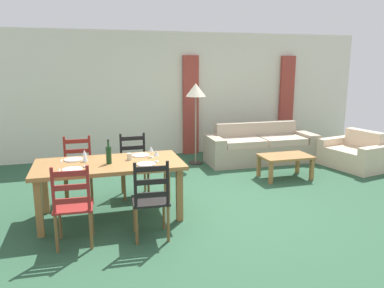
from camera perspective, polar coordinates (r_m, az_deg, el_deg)
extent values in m
cube|color=#2B5238|center=(5.53, 2.46, -9.33)|extent=(9.60, 9.60, 0.02)
cube|color=silver|center=(8.37, -4.70, 7.52)|extent=(9.60, 0.16, 2.70)
cube|color=#9E3C32|center=(8.41, -0.20, 5.87)|extent=(0.35, 0.08, 2.20)
cube|color=#9E3C32|center=(9.35, 14.18, 6.13)|extent=(0.35, 0.08, 2.20)
cube|color=#9B6B39|center=(5.01, -12.52, -3.05)|extent=(1.90, 0.96, 0.05)
cube|color=#9B6B39|center=(4.79, -22.31, -9.11)|extent=(0.08, 0.08, 0.70)
cube|color=#9B6B39|center=(4.88, -1.93, -7.77)|extent=(0.08, 0.08, 0.70)
cube|color=#9B6B39|center=(5.51, -21.51, -6.32)|extent=(0.08, 0.08, 0.70)
cube|color=#9B6B39|center=(5.59, -3.85, -5.21)|extent=(0.08, 0.08, 0.70)
cube|color=maroon|center=(4.44, -17.60, -9.08)|extent=(0.44, 0.42, 0.03)
cylinder|color=brown|center=(4.70, -19.49, -11.04)|extent=(0.04, 0.04, 0.43)
cylinder|color=brown|center=(4.67, -15.03, -10.90)|extent=(0.04, 0.04, 0.43)
cylinder|color=brown|center=(4.39, -19.97, -12.75)|extent=(0.04, 0.04, 0.43)
cylinder|color=brown|center=(4.36, -15.16, -12.62)|extent=(0.04, 0.04, 0.43)
cylinder|color=maroon|center=(4.22, -20.45, -6.64)|extent=(0.04, 0.04, 0.50)
cylinder|color=maroon|center=(4.18, -15.53, -6.46)|extent=(0.04, 0.04, 0.50)
cube|color=maroon|center=(4.24, -17.89, -8.23)|extent=(0.38, 0.04, 0.06)
cube|color=maroon|center=(4.19, -18.02, -6.30)|extent=(0.38, 0.04, 0.06)
cube|color=maroon|center=(4.14, -18.16, -4.33)|extent=(0.38, 0.04, 0.06)
cube|color=black|center=(4.44, -6.35, -8.59)|extent=(0.44, 0.42, 0.03)
cylinder|color=brown|center=(4.67, -8.76, -10.63)|extent=(0.04, 0.04, 0.43)
cylinder|color=brown|center=(4.70, -4.30, -10.35)|extent=(0.04, 0.04, 0.43)
cylinder|color=brown|center=(4.35, -8.44, -12.34)|extent=(0.04, 0.04, 0.43)
cylinder|color=brown|center=(4.39, -3.64, -12.02)|extent=(0.04, 0.04, 0.43)
cylinder|color=black|center=(4.18, -8.65, -6.17)|extent=(0.04, 0.04, 0.50)
cylinder|color=black|center=(4.21, -3.73, -5.89)|extent=(0.04, 0.04, 0.50)
cube|color=black|center=(4.23, -6.14, -7.71)|extent=(0.38, 0.05, 0.06)
cube|color=black|center=(4.18, -6.18, -5.77)|extent=(0.38, 0.05, 0.06)
cube|color=black|center=(4.14, -6.23, -3.80)|extent=(0.38, 0.05, 0.06)
cube|color=maroon|center=(5.77, -16.96, -4.14)|extent=(0.43, 0.41, 0.03)
cylinder|color=brown|center=(5.67, -15.04, -6.75)|extent=(0.04, 0.04, 0.43)
cylinder|color=brown|center=(5.69, -18.69, -6.92)|extent=(0.04, 0.04, 0.43)
cylinder|color=brown|center=(6.00, -15.06, -5.72)|extent=(0.04, 0.04, 0.43)
cylinder|color=brown|center=(6.01, -18.50, -5.89)|extent=(0.04, 0.04, 0.43)
cylinder|color=maroon|center=(5.87, -15.32, -1.13)|extent=(0.04, 0.04, 0.50)
cylinder|color=maroon|center=(5.88, -18.82, -1.32)|extent=(0.04, 0.04, 0.50)
cube|color=maroon|center=(5.90, -16.99, -2.46)|extent=(0.38, 0.03, 0.06)
cube|color=maroon|center=(5.87, -17.08, -1.04)|extent=(0.38, 0.03, 0.06)
cube|color=maroon|center=(5.84, -17.17, 0.40)|extent=(0.38, 0.03, 0.06)
cube|color=black|center=(5.81, -8.74, -3.65)|extent=(0.42, 0.40, 0.03)
cylinder|color=brown|center=(5.74, -6.65, -6.19)|extent=(0.04, 0.04, 0.43)
cylinder|color=brown|center=(5.69, -10.25, -6.45)|extent=(0.04, 0.04, 0.43)
cylinder|color=brown|center=(6.06, -7.19, -5.21)|extent=(0.04, 0.04, 0.43)
cylinder|color=brown|center=(6.02, -10.59, -5.45)|extent=(0.04, 0.04, 0.43)
cylinder|color=black|center=(5.93, -7.31, -0.66)|extent=(0.04, 0.04, 0.50)
cylinder|color=black|center=(5.89, -10.78, -0.87)|extent=(0.04, 0.04, 0.50)
cube|color=black|center=(5.94, -9.00, -1.99)|extent=(0.38, 0.02, 0.06)
cube|color=black|center=(5.90, -9.05, -0.58)|extent=(0.38, 0.02, 0.06)
cube|color=black|center=(5.87, -9.09, 0.85)|extent=(0.38, 0.02, 0.06)
cylinder|color=white|center=(4.76, -17.75, -3.73)|extent=(0.24, 0.24, 0.02)
cube|color=silver|center=(4.77, -19.55, -3.90)|extent=(0.02, 0.17, 0.01)
cylinder|color=white|center=(4.81, -6.98, -3.07)|extent=(0.24, 0.24, 0.02)
cube|color=silver|center=(4.79, -8.75, -3.25)|extent=(0.03, 0.17, 0.01)
cylinder|color=white|center=(5.24, -17.63, -2.28)|extent=(0.24, 0.24, 0.02)
cube|color=silver|center=(5.25, -19.26, -2.44)|extent=(0.02, 0.17, 0.01)
cylinder|color=white|center=(5.29, -7.85, -1.70)|extent=(0.24, 0.24, 0.02)
cube|color=silver|center=(5.27, -9.46, -1.86)|extent=(0.02, 0.17, 0.01)
cylinder|color=#143819|center=(4.93, -12.58, -1.69)|extent=(0.07, 0.07, 0.22)
cylinder|color=#143819|center=(4.90, -12.66, 0.02)|extent=(0.02, 0.02, 0.08)
cylinder|color=black|center=(4.89, -12.69, 0.57)|extent=(0.03, 0.03, 0.02)
cylinder|color=white|center=(4.88, -15.91, -3.29)|extent=(0.06, 0.06, 0.01)
cylinder|color=white|center=(4.87, -15.93, -2.86)|extent=(0.01, 0.01, 0.07)
cone|color=white|center=(4.85, -15.98, -1.98)|extent=(0.06, 0.06, 0.08)
cylinder|color=white|center=(4.96, -5.43, -2.64)|extent=(0.06, 0.06, 0.01)
cylinder|color=white|center=(4.95, -5.44, -2.21)|extent=(0.01, 0.01, 0.07)
cone|color=white|center=(4.93, -5.46, -1.34)|extent=(0.06, 0.06, 0.08)
cylinder|color=white|center=(5.14, -16.01, -2.53)|extent=(0.06, 0.06, 0.01)
cylinder|color=white|center=(5.13, -16.03, -2.12)|extent=(0.01, 0.01, 0.07)
cone|color=white|center=(5.11, -16.08, -1.28)|extent=(0.06, 0.06, 0.08)
cylinder|color=white|center=(5.19, -6.22, -1.98)|extent=(0.06, 0.06, 0.01)
cylinder|color=white|center=(5.18, -6.23, -1.57)|extent=(0.01, 0.01, 0.07)
cone|color=white|center=(5.17, -6.25, -0.73)|extent=(0.06, 0.06, 0.08)
cylinder|color=beige|center=(5.08, -9.51, -1.90)|extent=(0.07, 0.07, 0.09)
cube|color=tan|center=(7.94, 10.46, -1.30)|extent=(1.81, 0.83, 0.40)
cube|color=tan|center=(8.16, 9.62, 0.53)|extent=(1.80, 0.23, 0.80)
cube|color=tan|center=(8.40, 16.79, -0.25)|extent=(0.25, 0.80, 0.58)
cube|color=tan|center=(7.54, 3.47, -1.12)|extent=(0.25, 0.80, 0.58)
cube|color=#C1AE94|center=(8.04, 13.59, 0.63)|extent=(0.87, 0.66, 0.12)
cube|color=#C1AE94|center=(7.65, 7.65, 0.30)|extent=(0.87, 0.66, 0.12)
cube|color=#9B6B39|center=(6.86, 14.06, -1.85)|extent=(0.90, 0.56, 0.04)
cube|color=#9B6B39|center=(6.53, 11.93, -4.35)|extent=(0.06, 0.06, 0.38)
cube|color=#9B6B39|center=(6.93, 17.79, -3.72)|extent=(0.06, 0.06, 0.38)
cube|color=#9B6B39|center=(6.92, 10.15, -3.34)|extent=(0.06, 0.06, 0.38)
cube|color=#9B6B39|center=(7.31, 15.80, -2.80)|extent=(0.06, 0.06, 0.38)
cube|color=beige|center=(8.04, 23.31, -2.00)|extent=(0.94, 0.94, 0.38)
cube|color=beige|center=(8.23, 24.74, -0.60)|extent=(0.36, 0.82, 0.72)
cube|color=beige|center=(7.74, 26.15, -2.25)|extent=(0.82, 0.34, 0.52)
cube|color=beige|center=(8.33, 20.76, -0.84)|extent=(0.82, 0.34, 0.52)
cylinder|color=#332D28|center=(7.72, 0.55, -2.89)|extent=(0.28, 0.28, 0.03)
cylinder|color=gray|center=(7.57, 0.56, 2.16)|extent=(0.03, 0.03, 1.35)
cone|color=beige|center=(7.47, 0.58, 8.25)|extent=(0.40, 0.40, 0.26)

